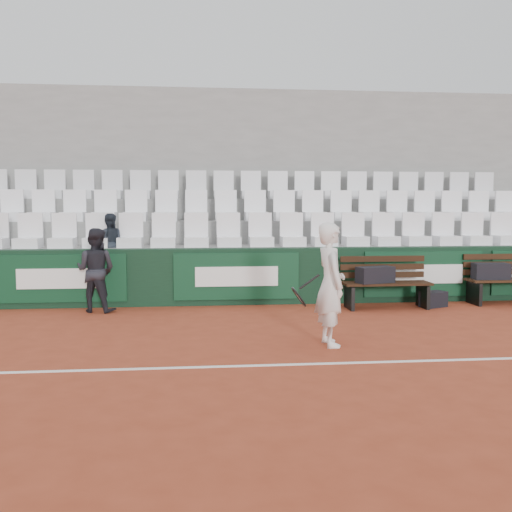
{
  "coord_description": "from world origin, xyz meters",
  "views": [
    {
      "loc": [
        -0.87,
        -6.08,
        1.75
      ],
      "look_at": [
        -0.0,
        2.4,
        1.0
      ],
      "focal_mm": 40.0,
      "sensor_mm": 36.0,
      "label": 1
    }
  ],
  "objects_px": {
    "sports_bag_left": "(375,275)",
    "water_bottle_near": "(334,300)",
    "bench_left": "(386,295)",
    "spectator_c": "(109,218)",
    "tennis_player": "(330,284)",
    "sports_bag_ground": "(433,299)",
    "sports_bag_right": "(491,271)",
    "water_bottle_far": "(438,300)",
    "ball_kid": "(96,270)",
    "bench_right": "(509,291)"
  },
  "relations": [
    {
      "from": "bench_right",
      "to": "ball_kid",
      "type": "bearing_deg",
      "value": -179.66
    },
    {
      "from": "sports_bag_ground",
      "to": "spectator_c",
      "type": "bearing_deg",
      "value": 168.54
    },
    {
      "from": "bench_left",
      "to": "spectator_c",
      "type": "bearing_deg",
      "value": 166.1
    },
    {
      "from": "water_bottle_near",
      "to": "water_bottle_far",
      "type": "xyz_separation_m",
      "value": [
        1.78,
        -0.23,
        -0.0
      ]
    },
    {
      "from": "bench_left",
      "to": "tennis_player",
      "type": "height_order",
      "value": "tennis_player"
    },
    {
      "from": "bench_left",
      "to": "ball_kid",
      "type": "xyz_separation_m",
      "value": [
        -4.89,
        0.18,
        0.47
      ]
    },
    {
      "from": "sports_bag_left",
      "to": "tennis_player",
      "type": "distance_m",
      "value": 2.77
    },
    {
      "from": "sports_bag_left",
      "to": "spectator_c",
      "type": "height_order",
      "value": "spectator_c"
    },
    {
      "from": "water_bottle_near",
      "to": "water_bottle_far",
      "type": "distance_m",
      "value": 1.79
    },
    {
      "from": "sports_bag_right",
      "to": "tennis_player",
      "type": "bearing_deg",
      "value": -143.0
    },
    {
      "from": "water_bottle_near",
      "to": "water_bottle_far",
      "type": "relative_size",
      "value": 1.04
    },
    {
      "from": "water_bottle_near",
      "to": "sports_bag_left",
      "type": "bearing_deg",
      "value": -21.96
    },
    {
      "from": "sports_bag_left",
      "to": "tennis_player",
      "type": "bearing_deg",
      "value": -119.18
    },
    {
      "from": "water_bottle_far",
      "to": "spectator_c",
      "type": "xyz_separation_m",
      "value": [
        -5.73,
        1.21,
        1.41
      ]
    },
    {
      "from": "water_bottle_far",
      "to": "spectator_c",
      "type": "relative_size",
      "value": 0.23
    },
    {
      "from": "bench_right",
      "to": "sports_bag_ground",
      "type": "height_order",
      "value": "bench_right"
    },
    {
      "from": "sports_bag_ground",
      "to": "tennis_player",
      "type": "bearing_deg",
      "value": -134.05
    },
    {
      "from": "water_bottle_near",
      "to": "spectator_c",
      "type": "height_order",
      "value": "spectator_c"
    },
    {
      "from": "sports_bag_ground",
      "to": "sports_bag_right",
      "type": "bearing_deg",
      "value": 8.54
    },
    {
      "from": "water_bottle_far",
      "to": "sports_bag_right",
      "type": "bearing_deg",
      "value": 11.99
    },
    {
      "from": "bench_left",
      "to": "sports_bag_ground",
      "type": "xyz_separation_m",
      "value": [
        0.86,
        0.04,
        -0.09
      ]
    },
    {
      "from": "sports_bag_left",
      "to": "sports_bag_ground",
      "type": "bearing_deg",
      "value": 4.68
    },
    {
      "from": "sports_bag_left",
      "to": "tennis_player",
      "type": "relative_size",
      "value": 0.41
    },
    {
      "from": "sports_bag_left",
      "to": "ball_kid",
      "type": "bearing_deg",
      "value": 177.28
    },
    {
      "from": "water_bottle_far",
      "to": "tennis_player",
      "type": "xyz_separation_m",
      "value": [
        -2.48,
        -2.45,
        0.65
      ]
    },
    {
      "from": "water_bottle_far",
      "to": "tennis_player",
      "type": "height_order",
      "value": "tennis_player"
    },
    {
      "from": "bench_right",
      "to": "sports_bag_right",
      "type": "bearing_deg",
      "value": -178.77
    },
    {
      "from": "bench_left",
      "to": "water_bottle_near",
      "type": "bearing_deg",
      "value": 166.05
    },
    {
      "from": "bench_left",
      "to": "sports_bag_left",
      "type": "height_order",
      "value": "sports_bag_left"
    },
    {
      "from": "bench_left",
      "to": "sports_bag_right",
      "type": "xyz_separation_m",
      "value": [
        1.98,
        0.21,
        0.37
      ]
    },
    {
      "from": "bench_left",
      "to": "water_bottle_near",
      "type": "height_order",
      "value": "bench_left"
    },
    {
      "from": "bench_right",
      "to": "sports_bag_ground",
      "type": "distance_m",
      "value": 1.49
    },
    {
      "from": "sports_bag_right",
      "to": "ball_kid",
      "type": "relative_size",
      "value": 0.44
    },
    {
      "from": "sports_bag_left",
      "to": "sports_bag_right",
      "type": "height_order",
      "value": "sports_bag_right"
    },
    {
      "from": "sports_bag_ground",
      "to": "water_bottle_far",
      "type": "bearing_deg",
      "value": -43.55
    },
    {
      "from": "bench_left",
      "to": "sports_bag_ground",
      "type": "distance_m",
      "value": 0.86
    },
    {
      "from": "sports_bag_ground",
      "to": "spectator_c",
      "type": "distance_m",
      "value": 5.95
    },
    {
      "from": "sports_bag_left",
      "to": "water_bottle_near",
      "type": "xyz_separation_m",
      "value": [
        -0.64,
        0.26,
        -0.46
      ]
    },
    {
      "from": "bench_left",
      "to": "sports_bag_left",
      "type": "distance_m",
      "value": 0.42
    },
    {
      "from": "spectator_c",
      "to": "water_bottle_near",
      "type": "bearing_deg",
      "value": 160.47
    },
    {
      "from": "sports_bag_ground",
      "to": "tennis_player",
      "type": "distance_m",
      "value": 3.54
    },
    {
      "from": "bench_left",
      "to": "water_bottle_near",
      "type": "relative_size",
      "value": 5.87
    },
    {
      "from": "sports_bag_right",
      "to": "sports_bag_ground",
      "type": "relative_size",
      "value": 1.39
    },
    {
      "from": "sports_bag_left",
      "to": "sports_bag_right",
      "type": "distance_m",
      "value": 2.21
    },
    {
      "from": "sports_bag_ground",
      "to": "water_bottle_far",
      "type": "distance_m",
      "value": 0.08
    },
    {
      "from": "sports_bag_ground",
      "to": "spectator_c",
      "type": "xyz_separation_m",
      "value": [
        -5.67,
        1.15,
        1.4
      ]
    },
    {
      "from": "bench_right",
      "to": "sports_bag_ground",
      "type": "bearing_deg",
      "value": -173.21
    },
    {
      "from": "bench_left",
      "to": "spectator_c",
      "type": "xyz_separation_m",
      "value": [
        -4.82,
        1.19,
        1.31
      ]
    },
    {
      "from": "water_bottle_near",
      "to": "bench_left",
      "type": "bearing_deg",
      "value": -13.95
    },
    {
      "from": "sports_bag_right",
      "to": "water_bottle_far",
      "type": "relative_size",
      "value": 2.5
    }
  ]
}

